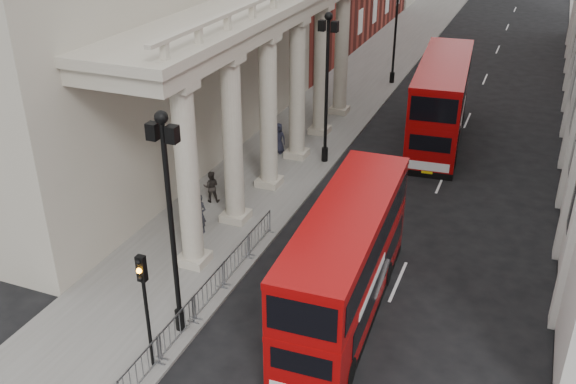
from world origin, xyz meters
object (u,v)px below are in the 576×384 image
object	(u,v)px
pedestrian_a	(200,214)
pedestrian_b	(211,187)
bus_near	(346,261)
traffic_light	(144,292)
lamp_post_south	(170,212)
lamp_post_north	(396,20)
pedestrian_c	(278,138)
lamp_post_mid	(327,79)
bus_far	(441,100)

from	to	relation	value
pedestrian_a	pedestrian_b	distance (m)	3.01
bus_near	pedestrian_b	world-z (taller)	bus_near
pedestrian_b	traffic_light	bearing A→B (deg)	85.37
lamp_post_south	traffic_light	bearing A→B (deg)	-87.16
traffic_light	pedestrian_a	distance (m)	9.06
lamp_post_north	pedestrian_b	distance (m)	23.41
pedestrian_a	pedestrian_c	world-z (taller)	pedestrian_a
lamp_post_mid	bus_far	xyz separation A→B (m)	(5.30, 5.82, -2.32)
lamp_post_mid	bus_far	world-z (taller)	lamp_post_mid
lamp_post_north	bus_far	world-z (taller)	lamp_post_north
lamp_post_north	pedestrian_a	xyz separation A→B (m)	(-2.68, -25.64, -3.86)
bus_far	pedestrian_b	bearing A→B (deg)	-130.14
lamp_post_mid	pedestrian_b	xyz separation A→B (m)	(-3.62, -6.78, -3.98)
bus_near	pedestrian_b	distance (m)	10.71
bus_far	pedestrian_a	world-z (taller)	bus_far
bus_near	pedestrian_c	distance (m)	15.23
lamp_post_south	pedestrian_a	bearing A→B (deg)	112.85
lamp_post_south	pedestrian_b	bearing A→B (deg)	111.45
lamp_post_north	pedestrian_b	xyz separation A→B (m)	(-3.62, -22.78, -3.98)
pedestrian_b	lamp_post_south	bearing A→B (deg)	88.49
bus_far	pedestrian_b	xyz separation A→B (m)	(-8.93, -12.60, -1.66)
pedestrian_a	pedestrian_c	distance (m)	9.75
lamp_post_north	pedestrian_a	world-z (taller)	lamp_post_north
pedestrian_a	bus_far	bearing A→B (deg)	66.04
bus_near	pedestrian_c	world-z (taller)	bus_near
lamp_post_mid	lamp_post_north	bearing A→B (deg)	90.00
pedestrian_c	lamp_post_north	bearing A→B (deg)	79.24
pedestrian_c	lamp_post_south	bearing A→B (deg)	-80.27
lamp_post_mid	lamp_post_north	xyz separation A→B (m)	(0.00, 16.00, 0.00)
traffic_light	pedestrian_c	world-z (taller)	traffic_light
lamp_post_mid	bus_near	bearing A→B (deg)	-68.08
pedestrian_c	traffic_light	bearing A→B (deg)	-81.07
lamp_post_south	lamp_post_north	bearing A→B (deg)	90.00
bus_near	pedestrian_c	bearing A→B (deg)	119.57
lamp_post_south	bus_near	bearing A→B (deg)	32.10
pedestrian_a	pedestrian_c	xyz separation A→B (m)	(-0.21, 9.74, -0.03)
traffic_light	pedestrian_a	size ratio (longest dim) A/B	2.30
lamp_post_south	lamp_post_north	size ratio (longest dim) A/B	1.00
pedestrian_a	pedestrian_b	bearing A→B (deg)	111.60
lamp_post_mid	bus_far	distance (m)	8.21
lamp_post_mid	bus_near	size ratio (longest dim) A/B	0.80
bus_far	pedestrian_c	bearing A→B (deg)	-149.93
pedestrian_a	pedestrian_c	size ratio (longest dim) A/B	1.03
lamp_post_mid	pedestrian_c	world-z (taller)	lamp_post_mid
bus_near	lamp_post_south	bearing A→B (deg)	-150.27
pedestrian_b	pedestrian_c	world-z (taller)	pedestrian_c
bus_near	pedestrian_b	size ratio (longest dim) A/B	6.41
lamp_post_north	traffic_light	size ratio (longest dim) A/B	1.93
bus_near	bus_far	distance (m)	18.60
lamp_post_south	pedestrian_c	xyz separation A→B (m)	(-2.89, 16.10, -3.88)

